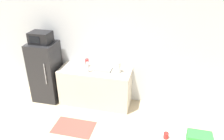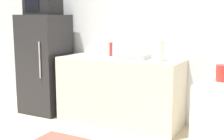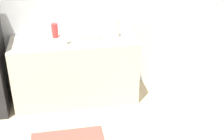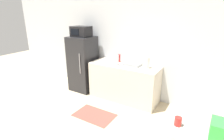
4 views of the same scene
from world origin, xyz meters
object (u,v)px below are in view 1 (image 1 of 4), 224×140
(bottle_tall, at_px, (88,67))
(jar, at_px, (166,136))
(microwave, at_px, (41,37))
(bottle_short, at_px, (87,63))
(paper_towel_roll, at_px, (118,67))
(refrigerator, at_px, (46,72))
(basket, at_px, (199,140))

(bottle_tall, xyz_separation_m, jar, (1.71, -1.92, 0.15))
(microwave, bearing_deg, bottle_short, 11.13)
(jar, bearing_deg, bottle_tall, 131.66)
(microwave, xyz_separation_m, paper_towel_roll, (1.76, 0.06, -0.57))
(bottle_short, distance_m, paper_towel_roll, 0.78)
(microwave, height_order, paper_towel_roll, microwave)
(refrigerator, bearing_deg, microwave, -108.25)
(bottle_short, height_order, jar, jar)
(microwave, relative_size, basket, 1.62)
(refrigerator, height_order, bottle_short, refrigerator)
(microwave, bearing_deg, refrigerator, 71.75)
(jar, bearing_deg, microwave, 144.55)
(microwave, distance_m, basket, 3.80)
(microwave, height_order, jar, microwave)
(bottle_short, distance_m, basket, 3.13)
(basket, bearing_deg, refrigerator, 147.70)
(bottle_tall, distance_m, basket, 2.86)
(jar, bearing_deg, refrigerator, 144.53)
(refrigerator, bearing_deg, paper_towel_roll, 2.05)
(bottle_short, xyz_separation_m, basket, (2.21, -2.22, 0.21))
(refrigerator, xyz_separation_m, bottle_short, (0.99, 0.19, 0.25))
(refrigerator, xyz_separation_m, jar, (2.81, -2.00, 0.43))
(basket, bearing_deg, jar, 177.18)
(refrigerator, distance_m, paper_towel_roll, 1.78)
(refrigerator, bearing_deg, basket, -32.30)
(jar, height_order, paper_towel_roll, jar)
(basket, distance_m, paper_towel_roll, 2.54)
(paper_towel_roll, bearing_deg, refrigerator, -177.95)
(refrigerator, relative_size, microwave, 3.14)
(basket, relative_size, jar, 3.44)
(bottle_short, relative_size, basket, 0.66)
(bottle_tall, bearing_deg, refrigerator, 175.67)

